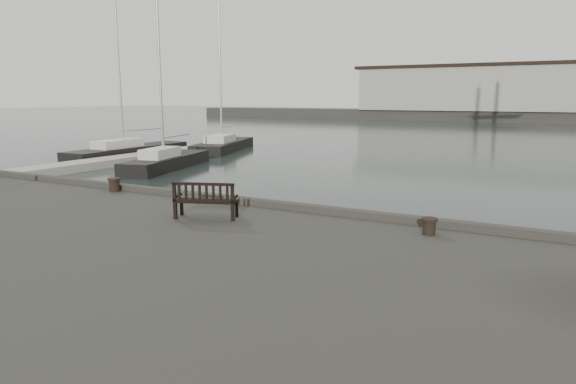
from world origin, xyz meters
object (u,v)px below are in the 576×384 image
yacht_d (224,148)px  bollard_left (114,185)px  bollard_right (429,226)px  yacht_b (129,154)px  yacht_c (167,165)px  bench (206,207)px

yacht_d → bollard_left: bearing=-79.5°
bollard_right → yacht_d: (-23.50, 25.05, -1.51)m
yacht_b → yacht_c: bearing=-28.7°
yacht_b → yacht_d: bearing=63.3°
yacht_c → yacht_d: bearing=93.5°
yacht_b → yacht_c: size_ratio=1.23×
bench → yacht_d: (-18.28, 26.15, -1.61)m
bench → bollard_left: bearing=141.7°
bench → yacht_b: yacht_b is taller
yacht_b → yacht_d: (3.52, 7.46, -0.02)m
bench → bollard_left: bench is taller
bollard_left → bollard_right: bollard_left is taller
bollard_right → yacht_c: yacht_c is taller
bollard_right → yacht_b: 32.27m
bench → yacht_d: size_ratio=0.13×
bench → bollard_left: 5.08m
bollard_left → bollard_right: (10.06, -0.45, -0.03)m
yacht_b → yacht_c: yacht_b is taller
bollard_right → bench: bearing=-168.1°
bollard_right → yacht_d: bearing=133.2°
bollard_right → yacht_c: bearing=145.1°
bollard_left → yacht_d: (-13.44, 24.60, -1.54)m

